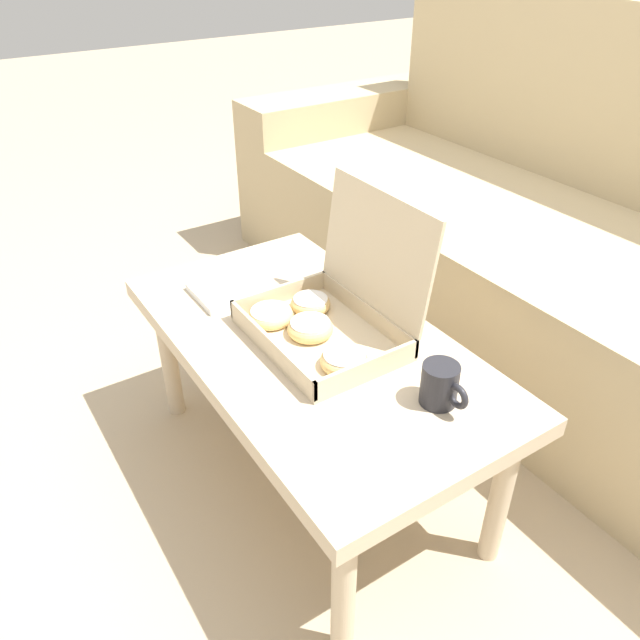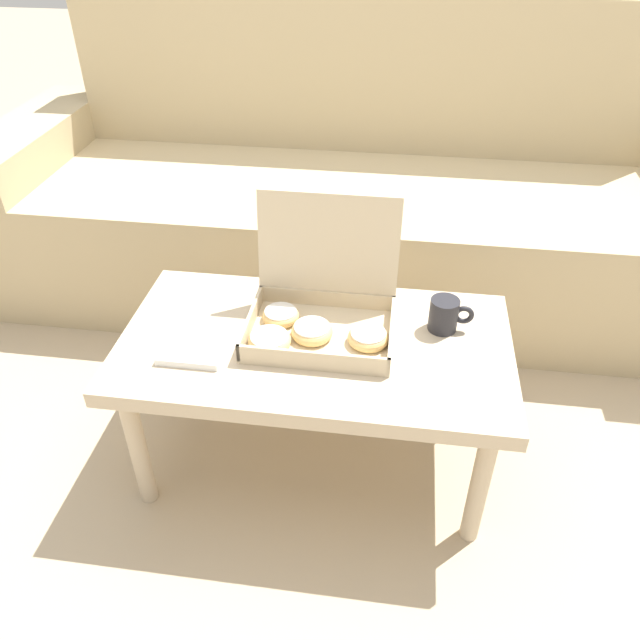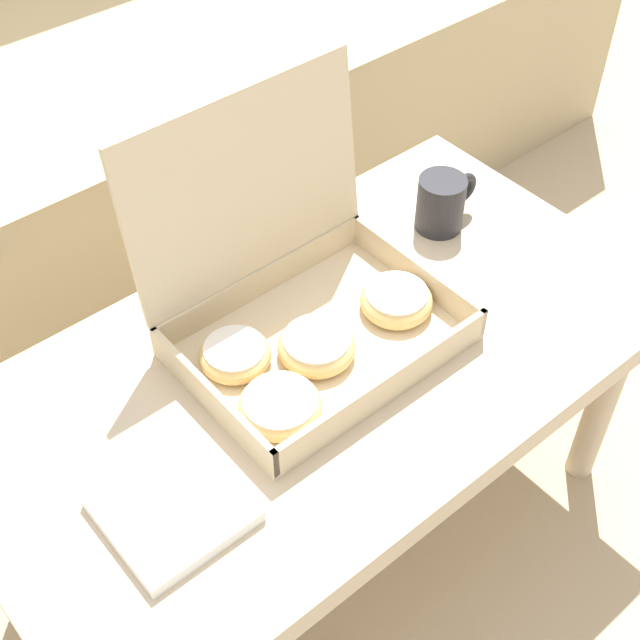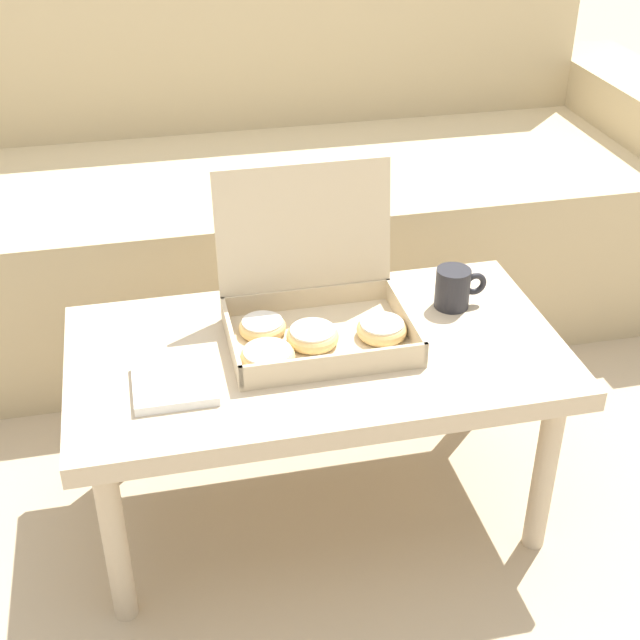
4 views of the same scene
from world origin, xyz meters
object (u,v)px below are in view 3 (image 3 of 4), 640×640
couch (2,104)px  coffee_table (321,381)px  coffee_mug (442,202)px  pastry_box (302,312)px

couch → coffee_table: bearing=-90.0°
coffee_table → coffee_mug: coffee_mug is taller
couch → pastry_box: size_ratio=7.45×
couch → pastry_box: bearing=-90.0°
couch → coffee_mug: bearing=-70.6°
coffee_mug → couch: bearing=109.4°
pastry_box → coffee_mug: pastry_box is taller
couch → coffee_mug: (0.30, -0.86, 0.13)m
couch → coffee_mug: 0.93m
couch → coffee_table: couch is taller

